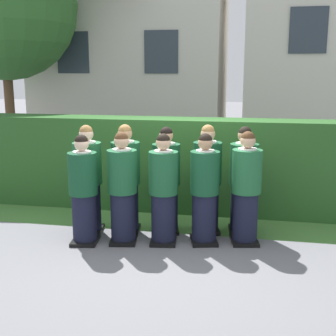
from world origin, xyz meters
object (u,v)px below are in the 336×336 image
student_rear_row_0 (88,182)px  student_rear_row_4 (243,183)px  student_front_row_2 (163,192)px  student_rear_row_1 (126,182)px  student_front_row_0 (83,192)px  student_front_row_3 (205,192)px  student_rear_row_3 (207,182)px  student_front_row_1 (123,191)px  student_rear_row_2 (166,182)px  student_front_row_4 (246,191)px

student_rear_row_0 → student_rear_row_4: size_ratio=1.01×
student_front_row_2 → student_rear_row_1: 0.73m
student_front_row_0 → student_front_row_2: 1.13m
student_front_row_0 → student_front_row_3: student_front_row_3 is taller
student_rear_row_4 → student_rear_row_3: bearing=-173.0°
student_front_row_1 → student_rear_row_4: bearing=23.5°
student_front_row_3 → student_rear_row_3: 0.46m
student_front_row_0 → student_rear_row_2: (1.06, 0.69, 0.02)m
student_front_row_0 → student_rear_row_1: (0.46, 0.55, 0.04)m
student_front_row_0 → student_rear_row_1: student_rear_row_1 is taller
student_rear_row_1 → student_rear_row_3: student_rear_row_1 is taller
student_front_row_2 → student_rear_row_1: (-0.65, 0.33, 0.04)m
student_front_row_3 → student_front_row_0: bearing=-168.8°
student_front_row_2 → student_front_row_4: bearing=11.1°
student_rear_row_1 → student_front_row_3: bearing=-10.2°
student_front_row_2 → student_rear_row_3: (0.56, 0.57, 0.03)m
student_front_row_3 → student_rear_row_0: student_rear_row_0 is taller
student_front_row_2 → student_rear_row_3: student_rear_row_3 is taller
student_front_row_2 → student_rear_row_2: bearing=96.6°
student_front_row_4 → student_front_row_1: bearing=-169.7°
student_front_row_0 → student_rear_row_1: size_ratio=0.95×
student_rear_row_0 → student_rear_row_3: (1.76, 0.36, 0.00)m
student_rear_row_3 → student_front_row_3: bearing=-88.2°
student_front_row_2 → student_rear_row_1: student_rear_row_1 is taller
student_front_row_4 → student_front_row_0: bearing=-168.9°
student_front_row_1 → student_rear_row_0: student_rear_row_0 is taller
student_front_row_1 → student_front_row_4: (1.72, 0.31, 0.01)m
student_front_row_2 → student_rear_row_0: (-1.21, 0.21, 0.03)m
student_rear_row_4 → student_front_row_1: bearing=-156.5°
student_front_row_2 → student_rear_row_0: student_rear_row_0 is taller
student_front_row_0 → student_rear_row_3: student_rear_row_3 is taller
student_front_row_0 → student_rear_row_4: student_rear_row_4 is taller
student_front_row_4 → student_rear_row_0: size_ratio=0.98×
student_front_row_0 → student_front_row_2: size_ratio=0.99×
student_front_row_1 → student_rear_row_2: student_rear_row_2 is taller
student_front_row_1 → student_rear_row_4: (1.67, 0.72, 0.01)m
student_front_row_1 → student_rear_row_2: 0.76m
student_rear_row_2 → student_front_row_2: bearing=-83.4°
student_rear_row_1 → student_rear_row_3: size_ratio=1.00×
student_front_row_4 → student_rear_row_2: (-1.20, 0.25, 0.00)m
student_front_row_0 → student_front_row_4: (2.26, 0.44, 0.02)m
student_front_row_2 → student_rear_row_3: size_ratio=0.96×
student_front_row_0 → student_rear_row_0: bearing=102.5°
student_front_row_1 → student_rear_row_3: student_rear_row_3 is taller
student_front_row_2 → student_rear_row_2: size_ratio=0.98×
student_front_row_3 → student_rear_row_4: bearing=44.9°
student_front_row_2 → student_rear_row_1: size_ratio=0.96×
student_front_row_0 → student_front_row_3: (1.68, 0.33, 0.01)m
student_rear_row_3 → student_front_row_0: bearing=-154.6°
student_rear_row_1 → student_rear_row_4: size_ratio=1.02×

